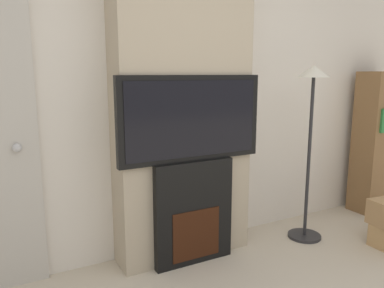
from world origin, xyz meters
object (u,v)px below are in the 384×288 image
(fireplace, at_px, (192,212))
(floor_lamp, at_px, (311,118))
(television, at_px, (192,119))
(bookshelf, at_px, (376,143))

(fireplace, xyz_separation_m, floor_lamp, (1.13, -0.11, 0.70))
(television, xyz_separation_m, floor_lamp, (1.13, -0.11, -0.04))
(floor_lamp, xyz_separation_m, bookshelf, (1.18, 0.19, -0.35))
(fireplace, distance_m, floor_lamp, 1.33)
(fireplace, distance_m, television, 0.74)
(fireplace, distance_m, bookshelf, 2.34)
(fireplace, bearing_deg, bookshelf, 1.93)
(bookshelf, bearing_deg, floor_lamp, -171.01)
(fireplace, xyz_separation_m, bookshelf, (2.31, 0.08, 0.35))
(bookshelf, bearing_deg, fireplace, -178.07)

